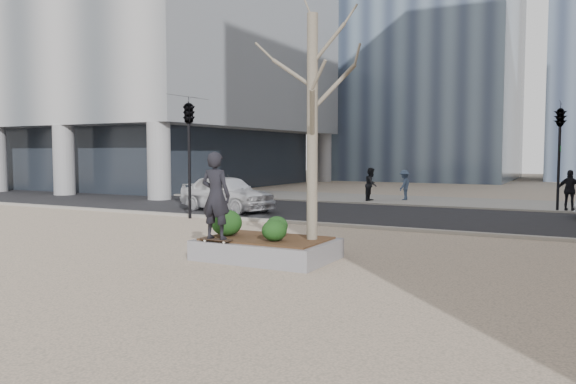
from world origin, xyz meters
The scene contains 17 objects.
ground centered at (0.00, 0.00, 0.00)m, with size 120.00×120.00×0.00m, color tan.
street centered at (0.00, 10.00, 0.01)m, with size 60.00×8.00×0.02m, color black.
far_sidewalk centered at (0.00, 17.00, 0.01)m, with size 60.00×6.00×0.02m, color gray.
planter centered at (1.00, 0.00, 0.23)m, with size 3.00×2.00×0.45m, color gray.
planter_mulch centered at (1.00, 0.00, 0.47)m, with size 2.70×1.70×0.04m, color #382314.
sycamore_tree centered at (2.00, 0.30, 3.79)m, with size 2.80×2.80×6.60m, color gray, non-canonical shape.
shrub_left centered at (0.02, -0.18, 0.80)m, with size 0.72×0.72×0.62m, color #173912.
shrub_middle centered at (1.00, 0.47, 0.71)m, with size 0.53×0.53×0.45m, color #103313.
shrub_right centered at (1.39, -0.35, 0.73)m, with size 0.55×0.55×0.47m, color #163B12.
skateboard centered at (0.21, -0.88, 0.49)m, with size 0.78×0.20×0.07m, color black, non-canonical shape.
skateboarder centered at (0.21, -0.88, 1.49)m, with size 0.70×0.46×1.93m, color black.
police_car centered at (-5.69, 8.30, 0.77)m, with size 1.78×4.43×1.51m, color silver.
pedestrian_a centered at (-2.02, 15.84, 0.85)m, with size 0.80×0.63×1.65m, color black.
pedestrian_b centered at (-0.66, 17.06, 0.79)m, with size 0.99×0.57×1.54m, color #364762.
pedestrian_c centered at (6.95, 14.91, 0.87)m, with size 1.00×0.42×1.70m, color black.
traffic_light_near centered at (-5.50, 5.60, 2.25)m, with size 0.60×2.48×4.50m, color black, non-canonical shape.
traffic_light_far centered at (6.50, 14.60, 2.25)m, with size 0.60×2.48×4.50m, color black, non-canonical shape.
Camera 1 is at (7.34, -11.05, 2.43)m, focal length 35.00 mm.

